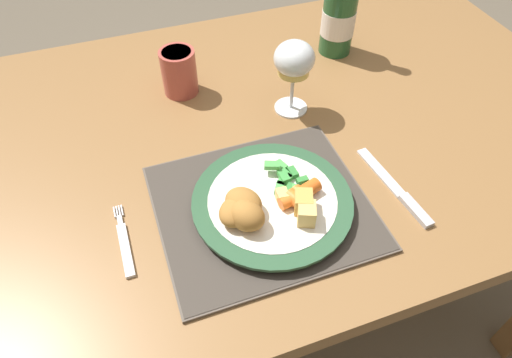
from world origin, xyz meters
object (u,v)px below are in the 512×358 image
fork (125,245)px  wine_glass (294,62)px  bottle (340,12)px  drinking_cup (179,71)px  dining_table (230,165)px  dinner_plate (272,203)px  table_knife (399,192)px

fork → wine_glass: bearing=30.9°
fork → wine_glass: size_ratio=0.93×
bottle → drinking_cup: 0.37m
dining_table → bottle: bottle is taller
dinner_plate → bottle: (0.30, 0.39, 0.08)m
dinner_plate → wine_glass: 0.28m
drinking_cup → dining_table: bearing=-72.2°
bottle → drinking_cup: (-0.37, -0.03, -0.05)m
dining_table → dinner_plate: bearing=-86.0°
fork → dinner_plate: bearing=-2.3°
table_knife → bottle: 0.45m
dinner_plate → table_knife: dinner_plate is taller
wine_glass → dinner_plate: bearing=-119.3°
dining_table → drinking_cup: size_ratio=16.19×
fork → drinking_cup: size_ratio=1.47×
table_knife → bottle: (0.09, 0.43, 0.09)m
dining_table → table_knife: bearing=-46.4°
dining_table → bottle: 0.41m
bottle → drinking_cup: size_ratio=2.92×
wine_glass → bottle: bearing=42.5°
dining_table → wine_glass: 0.24m
fork → table_knife: table_knife is taller
dining_table → bottle: bearing=31.1°
table_knife → bottle: bearing=78.2°
bottle → wine_glass: bearing=-137.5°
dinner_plate → drinking_cup: 0.36m
dinner_plate → dining_table: bearing=94.0°
table_knife → bottle: bottle is taller
dining_table → fork: fork is taller
dinner_plate → fork: (-0.24, 0.01, -0.01)m
dinner_plate → drinking_cup: bearing=100.3°
dining_table → bottle: (0.31, 0.19, 0.18)m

